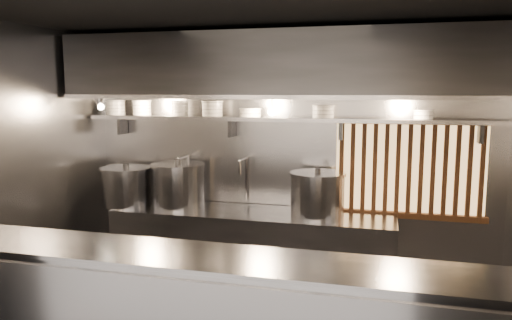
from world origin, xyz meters
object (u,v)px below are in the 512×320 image
at_px(stock_pot_mid, 178,185).
at_px(pendant_bulb, 272,112).
at_px(stock_pot_right, 317,194).
at_px(heat_lamp, 99,101).
at_px(stock_pot_left, 127,186).

bearing_deg(stock_pot_mid, pendant_bulb, 2.24).
height_order(stock_pot_mid, stock_pot_right, stock_pot_mid).
height_order(pendant_bulb, stock_pot_mid, pendant_bulb).
xyz_separation_m(pendant_bulb, stock_pot_mid, (-1.05, -0.04, -0.82)).
distance_m(heat_lamp, stock_pot_mid, 1.23).
relative_size(stock_pot_mid, stock_pot_right, 1.01).
height_order(stock_pot_left, stock_pot_mid, stock_pot_mid).
xyz_separation_m(heat_lamp, stock_pot_left, (0.15, 0.24, -0.95)).
height_order(heat_lamp, pendant_bulb, heat_lamp).
distance_m(heat_lamp, stock_pot_right, 2.50).
relative_size(heat_lamp, stock_pot_left, 0.50).
xyz_separation_m(stock_pot_left, stock_pot_mid, (0.60, 0.07, 0.03)).
relative_size(pendant_bulb, stock_pot_left, 0.27).
bearing_deg(pendant_bulb, stock_pot_left, -176.21).
xyz_separation_m(heat_lamp, pendant_bulb, (1.80, 0.35, -0.11)).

